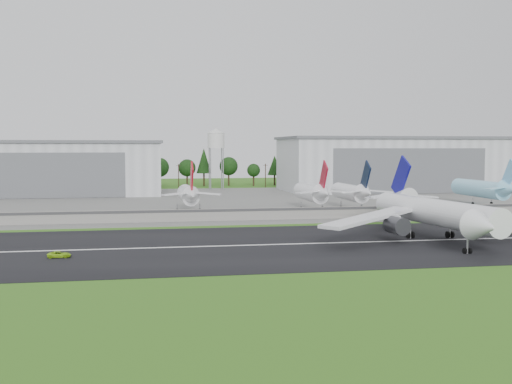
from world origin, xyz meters
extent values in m
plane|color=#2A6B19|center=(0.00, 0.00, 0.00)|extent=(600.00, 600.00, 0.00)
cube|color=black|center=(0.00, 10.00, 0.05)|extent=(320.00, 60.00, 0.10)
cube|color=white|center=(0.00, 10.00, 0.11)|extent=(220.00, 1.00, 0.02)
cube|color=slate|center=(0.00, 120.00, 0.05)|extent=(320.00, 150.00, 0.10)
cube|color=gray|center=(0.00, 55.00, 1.75)|extent=(240.00, 0.50, 3.50)
cube|color=#38383A|center=(0.00, 54.70, 3.00)|extent=(240.00, 0.12, 0.70)
cube|color=silver|center=(-80.00, 165.00, 11.00)|extent=(95.00, 42.00, 22.00)
cube|color=#595B60|center=(-80.00, 165.00, 22.60)|extent=(97.00, 44.00, 1.20)
cube|color=#595B60|center=(-80.00, 143.85, 9.24)|extent=(66.50, 0.30, 18.04)
cube|color=silver|center=(75.00, 165.00, 12.00)|extent=(100.00, 45.00, 24.00)
cube|color=#595B60|center=(75.00, 165.00, 24.60)|extent=(102.00, 47.00, 1.20)
cube|color=#595B60|center=(75.00, 142.35, 10.08)|extent=(70.00, 0.30, 19.68)
cylinder|color=#99999E|center=(-8.00, 182.00, 10.00)|extent=(0.50, 0.50, 20.00)
cylinder|color=#99999E|center=(-2.00, 188.00, 10.00)|extent=(0.50, 0.50, 20.00)
cylinder|color=silver|center=(-5.00, 185.00, 23.50)|extent=(8.00, 8.00, 7.00)
cone|color=silver|center=(-5.00, 185.00, 28.20)|extent=(8.40, 8.40, 2.40)
cylinder|color=white|center=(22.26, 10.00, 6.20)|extent=(10.74, 44.37, 5.80)
cone|color=white|center=(19.43, -14.84, 6.20)|extent=(6.44, 6.62, 5.80)
cone|color=white|center=(25.26, 36.33, 7.40)|extent=(6.49, 9.57, 5.51)
cube|color=navy|center=(25.20, 35.83, 12.70)|extent=(1.58, 9.53, 11.13)
cube|color=white|center=(36.94, 6.32, 5.40)|extent=(28.05, 15.37, 2.65)
cylinder|color=#333338|center=(31.30, 5.45, 3.80)|extent=(4.40, 5.89, 3.80)
cube|color=white|center=(30.17, 35.27, 7.80)|extent=(9.46, 4.93, 0.98)
cube|color=white|center=(7.13, 9.71, 5.40)|extent=(26.18, 20.38, 2.65)
cylinder|color=#333338|center=(12.42, 7.60, 3.80)|extent=(4.40, 5.89, 3.80)
cube|color=white|center=(20.23, 36.40, 7.80)|extent=(9.52, 6.64, 0.98)
cube|color=#99999E|center=(21.81, 6.03, 1.70)|extent=(13.33, 30.94, 3.20)
cylinder|color=black|center=(18.13, 13.49, 0.85)|extent=(0.57, 1.54, 1.50)
imported|color=#8FC917|center=(-55.76, 1.53, 0.69)|extent=(4.27, 1.97, 1.19)
cylinder|color=white|center=(-26.29, 80.00, 5.59)|extent=(5.18, 24.00, 5.18)
cone|color=white|center=(-26.29, 64.50, 6.59)|extent=(4.92, 7.00, 4.92)
cube|color=#AB0D1C|center=(-26.29, 65.00, 11.39)|extent=(0.45, 8.59, 10.02)
cylinder|color=#99999E|center=(-29.79, 78.00, 1.50)|extent=(0.32, 0.32, 3.00)
cylinder|color=#99999E|center=(-22.79, 78.00, 1.50)|extent=(0.32, 0.32, 3.00)
cylinder|color=black|center=(-29.79, 78.00, 0.80)|extent=(0.40, 1.40, 1.40)
cylinder|color=white|center=(13.07, 80.00, 5.69)|extent=(5.39, 24.00, 5.39)
cone|color=white|center=(13.07, 64.50, 6.69)|extent=(5.12, 7.00, 5.12)
cube|color=#A10C23|center=(13.07, 65.00, 11.49)|extent=(0.45, 8.59, 10.02)
cylinder|color=#99999E|center=(9.57, 78.00, 1.50)|extent=(0.32, 0.32, 3.00)
cylinder|color=#99999E|center=(16.57, 78.00, 1.50)|extent=(0.32, 0.32, 3.00)
cylinder|color=black|center=(9.57, 78.00, 0.80)|extent=(0.40, 1.40, 1.40)
cylinder|color=white|center=(26.29, 80.00, 5.63)|extent=(5.26, 24.00, 5.26)
cone|color=white|center=(26.29, 64.50, 6.63)|extent=(5.00, 7.00, 5.00)
cube|color=black|center=(26.29, 65.00, 11.43)|extent=(0.45, 8.59, 10.02)
cylinder|color=#99999E|center=(22.79, 78.00, 1.50)|extent=(0.32, 0.32, 3.00)
cylinder|color=#99999E|center=(29.79, 78.00, 1.50)|extent=(0.32, 0.32, 3.00)
cylinder|color=black|center=(22.79, 78.00, 0.80)|extent=(0.40, 1.40, 1.40)
cylinder|color=#8ED7F6|center=(75.16, 85.00, 5.96)|extent=(5.91, 30.00, 5.91)
cone|color=#8ED7F6|center=(75.16, 66.50, 6.96)|extent=(5.62, 7.00, 5.62)
cube|color=#78C4F6|center=(75.16, 67.00, 11.76)|extent=(0.45, 8.59, 10.02)
cylinder|color=#99999E|center=(71.66, 83.00, 1.50)|extent=(0.32, 0.32, 3.00)
cylinder|color=#99999E|center=(78.66, 83.00, 1.50)|extent=(0.32, 0.32, 3.00)
cylinder|color=black|center=(71.66, 83.00, 0.80)|extent=(0.40, 1.40, 1.40)
camera|label=1|loc=(-41.03, -119.64, 20.35)|focal=45.00mm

